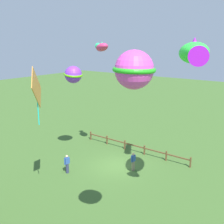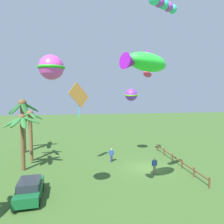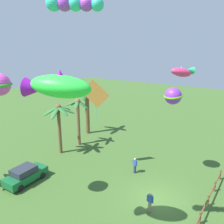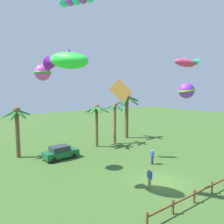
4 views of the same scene
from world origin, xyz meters
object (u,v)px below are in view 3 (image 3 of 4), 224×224
Objects in this scene: spectator_1 at (150,202)px; kite_ball_2 at (173,96)px; kite_fish_1 at (57,86)px; palm_tree_0 at (78,112)px; parked_car_0 at (25,175)px; spectator_0 at (135,165)px; palm_tree_1 at (87,98)px; kite_fish_0 at (182,72)px; kite_diamond_5 at (95,94)px; palm_tree_3 at (59,115)px; kite_tube_4 at (72,4)px.

kite_ball_2 reaches higher than spectator_1.
spectator_1 is at bearing -27.76° from kite_fish_1.
palm_tree_0 reaches higher than parked_car_0.
kite_ball_2 is at bearing -58.92° from spectator_0.
kite_ball_2 is (1.65, -2.74, 7.01)m from spectator_0.
palm_tree_1 is at bearing 37.54° from kite_fish_1.
kite_fish_0 reaches higher than spectator_1.
parked_car_0 is at bearing -163.75° from palm_tree_1.
kite_ball_2 is at bearing -48.63° from parked_car_0.
kite_fish_1 is 9.63m from kite_diamond_5.
kite_fish_0 is 8.17m from kite_diamond_5.
kite_fish_1 is at bearing -152.31° from kite_diamond_5.
kite_fish_0 reaches higher than parked_car_0.
kite_fish_1 reaches higher than kite_fish_0.
kite_diamond_5 is at bearing 97.42° from kite_fish_0.
kite_diamond_5 is at bearing 70.03° from spectator_1.
palm_tree_1 is 1.81× the size of parked_car_0.
palm_tree_1 is at bearing 16.25° from parked_car_0.
kite_ball_2 is 7.10m from kite_diamond_5.
palm_tree_3 is at bearing 77.20° from spectator_1.
spectator_0 is at bearing -45.46° from parked_car_0.
palm_tree_1 is at bearing 56.56° from spectator_1.
palm_tree_3 is 10.20m from spectator_0.
kite_tube_4 reaches higher than kite_ball_2.
parked_car_0 is 11.48m from spectator_1.
palm_tree_3 is at bearing 178.52° from palm_tree_0.
kite_diamond_5 is (-7.12, -7.49, 2.48)m from palm_tree_1.
kite_fish_1 is (-2.52, -8.09, 9.23)m from parked_car_0.
palm_tree_0 is 14.75m from spectator_1.
kite_ball_2 is 12.76m from kite_tube_4.
kite_fish_1 is at bearing 152.24° from spectator_1.
spectator_0 is (1.17, -9.40, -3.78)m from palm_tree_3.
palm_tree_0 is at bearing 12.08° from parked_car_0.
kite_fish_0 is at bearing -6.47° from spectator_1.
kite_fish_0 is at bearing -19.98° from kite_fish_1.
spectator_1 is at bearing -138.34° from spectator_0.
palm_tree_1 is 4.57× the size of spectator_0.
kite_tube_4 is at bearing -145.63° from kite_diamond_5.
kite_tube_4 is at bearing 175.81° from kite_ball_2.
spectator_0 is (7.25, -7.37, 0.06)m from parked_car_0.
kite_fish_1 reaches higher than kite_ball_2.
palm_tree_1 is 3.51× the size of kite_ball_2.
kite_tube_4 is (-9.59, -1.91, 12.98)m from spectator_0.
spectator_1 is (-2.97, -13.08, -3.78)m from palm_tree_3.
palm_tree_3 is 12.87m from kite_ball_2.
spectator_1 is 9.14m from kite_ball_2.
kite_fish_1 reaches higher than spectator_1.
parked_car_0 is at bearing -161.56° from palm_tree_3.
kite_ball_2 is at bearing -10.02° from kite_fish_1.
kite_diamond_5 reaches higher than parked_car_0.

